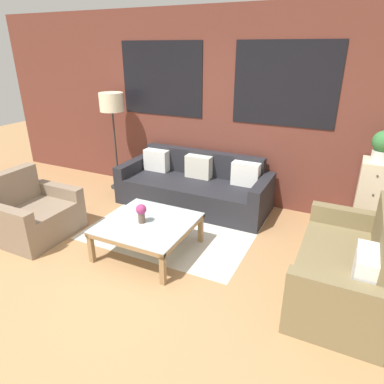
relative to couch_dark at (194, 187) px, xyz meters
The scene contains 11 objects.
ground_plane 1.98m from the couch_dark, 85.15° to the right, with size 16.00×16.00×0.00m, color #AD7F51.
wall_back_brick 1.24m from the couch_dark, 71.15° to the left, with size 8.40×0.09×2.80m.
rug 0.84m from the couch_dark, 84.25° to the right, with size 2.13×1.67×0.00m.
couch_dark is the anchor object (origin of this frame).
settee_vintage 2.56m from the couch_dark, 29.98° to the right, with size 0.80×1.54×0.92m.
armchair_corner 2.26m from the couch_dark, 130.16° to the right, with size 0.80×0.93×0.84m.
coffee_table 1.43m from the couch_dark, 86.81° to the right, with size 1.00×1.00×0.39m.
floor_lamp 1.86m from the couch_dark, behind, with size 0.39×0.39×1.60m.
drawer_cabinet 2.41m from the couch_dark, ahead, with size 0.36×0.41×0.98m.
potted_plant 2.57m from the couch_dark, ahead, with size 0.26×0.26×0.38m.
flower_vase 1.49m from the couch_dark, 89.04° to the right, with size 0.12×0.12×0.23m.
Camera 1 is at (1.90, -2.41, 2.26)m, focal length 32.00 mm.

